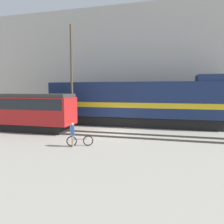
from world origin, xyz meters
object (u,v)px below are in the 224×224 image
object	(u,v)px
streetcar	(19,110)
bicycle	(80,141)
person	(72,132)
utility_pole_left	(72,77)
freight_locomotive	(136,103)

from	to	relation	value
streetcar	bicycle	xyz separation A→B (m)	(7.49, -3.71, -1.56)
bicycle	person	xyz separation A→B (m)	(-0.38, -0.30, 0.60)
streetcar	utility_pole_left	world-z (taller)	utility_pole_left
bicycle	utility_pole_left	world-z (taller)	utility_pole_left
freight_locomotive	streetcar	world-z (taller)	freight_locomotive
bicycle	person	bearing A→B (deg)	-141.60
freight_locomotive	streetcar	xyz separation A→B (m)	(-9.77, -5.26, -0.44)
freight_locomotive	utility_pole_left	size ratio (longest dim) A/B	1.81
freight_locomotive	utility_pole_left	xyz separation A→B (m)	(-5.78, -2.63, 2.54)
bicycle	freight_locomotive	bearing A→B (deg)	75.74
streetcar	utility_pole_left	xyz separation A→B (m)	(3.99, 2.63, 2.97)
streetcar	person	bearing A→B (deg)	-29.42
streetcar	person	world-z (taller)	streetcar
freight_locomotive	bicycle	xyz separation A→B (m)	(-2.28, -8.96, -2.00)
streetcar	bicycle	distance (m)	8.50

